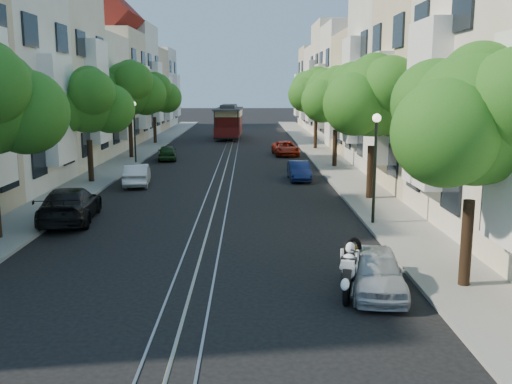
{
  "coord_description": "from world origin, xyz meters",
  "views": [
    {
      "loc": [
        1.52,
        -17.28,
        5.26
      ],
      "look_at": [
        1.79,
        2.93,
        1.52
      ],
      "focal_mm": 40.0,
      "sensor_mm": 36.0,
      "label": 1
    }
  ],
  "objects_px": {
    "lamp_east": "(375,152)",
    "parked_car_w_mid": "(137,175)",
    "tree_w_d": "(154,94)",
    "parked_car_w_far": "(167,153)",
    "tree_e_d": "(317,92)",
    "tree_e_a": "(478,122)",
    "parked_car_e_near": "(377,271)",
    "parked_car_w_near": "(70,205)",
    "parked_car_e_mid": "(299,171)",
    "tree_e_b": "(374,99)",
    "tree_e_c": "(337,97)",
    "lamp_west": "(134,123)",
    "tree_w_b": "(88,103)",
    "tree_w_c": "(130,90)",
    "sportbike_rider": "(349,267)",
    "parked_car_e_far": "(286,148)",
    "cable_car": "(229,120)"
  },
  "relations": [
    {
      "from": "tree_w_c",
      "to": "parked_car_w_near",
      "type": "relative_size",
      "value": 1.5
    },
    {
      "from": "parked_car_w_near",
      "to": "lamp_east",
      "type": "bearing_deg",
      "value": 169.95
    },
    {
      "from": "tree_e_c",
      "to": "parked_car_w_mid",
      "type": "bearing_deg",
      "value": -150.18
    },
    {
      "from": "lamp_east",
      "to": "cable_car",
      "type": "bearing_deg",
      "value": 100.26
    },
    {
      "from": "lamp_east",
      "to": "parked_car_w_mid",
      "type": "xyz_separation_m",
      "value": [
        -10.81,
        9.23,
        -2.25
      ]
    },
    {
      "from": "tree_w_d",
      "to": "parked_car_e_mid",
      "type": "height_order",
      "value": "tree_w_d"
    },
    {
      "from": "tree_e_b",
      "to": "tree_e_d",
      "type": "relative_size",
      "value": 0.98
    },
    {
      "from": "tree_w_d",
      "to": "sportbike_rider",
      "type": "relative_size",
      "value": 3.67
    },
    {
      "from": "parked_car_w_near",
      "to": "parked_car_e_far",
      "type": "bearing_deg",
      "value": -120.38
    },
    {
      "from": "tree_w_b",
      "to": "parked_car_w_mid",
      "type": "distance_m",
      "value": 4.68
    },
    {
      "from": "lamp_west",
      "to": "parked_car_w_near",
      "type": "distance_m",
      "value": 17.35
    },
    {
      "from": "parked_car_e_far",
      "to": "tree_e_a",
      "type": "bearing_deg",
      "value": -89.3
    },
    {
      "from": "lamp_west",
      "to": "parked_car_e_far",
      "type": "xyz_separation_m",
      "value": [
        10.7,
        4.91,
        -2.3
      ]
    },
    {
      "from": "sportbike_rider",
      "to": "parked_car_w_far",
      "type": "bearing_deg",
      "value": 123.18
    },
    {
      "from": "parked_car_w_mid",
      "to": "parked_car_e_near",
      "type": "bearing_deg",
      "value": 113.03
    },
    {
      "from": "tree_w_c",
      "to": "parked_car_w_far",
      "type": "height_order",
      "value": "tree_w_c"
    },
    {
      "from": "tree_e_d",
      "to": "parked_car_e_near",
      "type": "bearing_deg",
      "value": -94.07
    },
    {
      "from": "parked_car_e_mid",
      "to": "parked_car_w_far",
      "type": "height_order",
      "value": "parked_car_w_far"
    },
    {
      "from": "lamp_east",
      "to": "sportbike_rider",
      "type": "height_order",
      "value": "lamp_east"
    },
    {
      "from": "tree_e_b",
      "to": "tree_w_c",
      "type": "height_order",
      "value": "tree_w_c"
    },
    {
      "from": "parked_car_e_far",
      "to": "tree_w_c",
      "type": "bearing_deg",
      "value": -175.26
    },
    {
      "from": "tree_e_c",
      "to": "lamp_east",
      "type": "height_order",
      "value": "tree_e_c"
    },
    {
      "from": "tree_w_d",
      "to": "parked_car_w_near",
      "type": "height_order",
      "value": "tree_w_d"
    },
    {
      "from": "lamp_east",
      "to": "parked_car_w_far",
      "type": "height_order",
      "value": "lamp_east"
    },
    {
      "from": "cable_car",
      "to": "parked_car_w_far",
      "type": "relative_size",
      "value": 2.55
    },
    {
      "from": "cable_car",
      "to": "parked_car_e_mid",
      "type": "relative_size",
      "value": 2.56
    },
    {
      "from": "tree_e_c",
      "to": "tree_w_b",
      "type": "relative_size",
      "value": 1.04
    },
    {
      "from": "tree_w_c",
      "to": "cable_car",
      "type": "relative_size",
      "value": 0.85
    },
    {
      "from": "parked_car_e_mid",
      "to": "tree_e_b",
      "type": "bearing_deg",
      "value": -65.27
    },
    {
      "from": "parked_car_w_mid",
      "to": "parked_car_w_near",
      "type": "bearing_deg",
      "value": 76.58
    },
    {
      "from": "parked_car_w_near",
      "to": "parked_car_w_far",
      "type": "height_order",
      "value": "parked_car_w_near"
    },
    {
      "from": "parked_car_w_far",
      "to": "tree_e_d",
      "type": "bearing_deg",
      "value": -156.78
    },
    {
      "from": "tree_e_a",
      "to": "parked_car_e_far",
      "type": "distance_m",
      "value": 30.31
    },
    {
      "from": "tree_w_d",
      "to": "parked_car_w_mid",
      "type": "xyz_separation_m",
      "value": [
        2.63,
        -22.75,
        -4.01
      ]
    },
    {
      "from": "tree_e_c",
      "to": "parked_car_w_near",
      "type": "xyz_separation_m",
      "value": [
        -12.79,
        -15.18,
        -3.91
      ]
    },
    {
      "from": "tree_e_b",
      "to": "lamp_west",
      "type": "xyz_separation_m",
      "value": [
        -13.56,
        13.02,
        -1.89
      ]
    },
    {
      "from": "tree_e_d",
      "to": "lamp_east",
      "type": "relative_size",
      "value": 1.65
    },
    {
      "from": "tree_e_a",
      "to": "tree_e_b",
      "type": "distance_m",
      "value": 12.0
    },
    {
      "from": "tree_e_a",
      "to": "parked_car_e_far",
      "type": "relative_size",
      "value": 1.6
    },
    {
      "from": "tree_w_d",
      "to": "cable_car",
      "type": "distance_m",
      "value": 9.09
    },
    {
      "from": "tree_e_d",
      "to": "tree_w_b",
      "type": "bearing_deg",
      "value": -130.27
    },
    {
      "from": "lamp_east",
      "to": "parked_car_w_far",
      "type": "relative_size",
      "value": 1.27
    },
    {
      "from": "tree_e_a",
      "to": "parked_car_e_near",
      "type": "xyz_separation_m",
      "value": [
        -2.44,
        -0.21,
        -3.82
      ]
    },
    {
      "from": "cable_car",
      "to": "parked_car_e_near",
      "type": "distance_m",
      "value": 45.13
    },
    {
      "from": "tree_w_b",
      "to": "lamp_east",
      "type": "height_order",
      "value": "tree_w_b"
    },
    {
      "from": "tree_w_d",
      "to": "parked_car_w_far",
      "type": "relative_size",
      "value": 1.99
    },
    {
      "from": "parked_car_w_near",
      "to": "parked_car_w_mid",
      "type": "xyz_separation_m",
      "value": [
        1.02,
        8.43,
        -0.09
      ]
    },
    {
      "from": "lamp_east",
      "to": "tree_e_c",
      "type": "bearing_deg",
      "value": 86.56
    },
    {
      "from": "tree_e_d",
      "to": "parked_car_w_near",
      "type": "height_order",
      "value": "tree_e_d"
    },
    {
      "from": "sportbike_rider",
      "to": "tree_e_b",
      "type": "bearing_deg",
      "value": 91.78
    }
  ]
}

